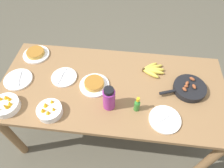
# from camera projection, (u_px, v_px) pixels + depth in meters

# --- Properties ---
(ground_plane) EXTENTS (14.00, 14.00, 0.00)m
(ground_plane) POSITION_uv_depth(u_px,v_px,m) (112.00, 127.00, 2.20)
(ground_plane) COLOR #565142
(dining_table) EXTENTS (1.83, 0.84, 0.75)m
(dining_table) POSITION_uv_depth(u_px,v_px,m) (112.00, 93.00, 1.69)
(dining_table) COLOR olive
(dining_table) RESTS_ON ground_plane
(banana_bunch) EXTENTS (0.20, 0.20, 0.04)m
(banana_bunch) POSITION_uv_depth(u_px,v_px,m) (152.00, 70.00, 1.70)
(banana_bunch) COLOR gold
(banana_bunch) RESTS_ON dining_table
(skillet) EXTENTS (0.37, 0.25, 0.08)m
(skillet) POSITION_uv_depth(u_px,v_px,m) (189.00, 88.00, 1.57)
(skillet) COLOR black
(skillet) RESTS_ON dining_table
(frittata_plate_center) EXTENTS (0.24, 0.24, 0.05)m
(frittata_plate_center) POSITION_uv_depth(u_px,v_px,m) (94.00, 84.00, 1.60)
(frittata_plate_center) COLOR white
(frittata_plate_center) RESTS_ON dining_table
(frittata_plate_side) EXTENTS (0.24, 0.24, 0.05)m
(frittata_plate_side) POSITION_uv_depth(u_px,v_px,m) (36.00, 54.00, 1.82)
(frittata_plate_side) COLOR white
(frittata_plate_side) RESTS_ON dining_table
(empty_plate_near_front) EXTENTS (0.23, 0.23, 0.02)m
(empty_plate_near_front) POSITION_uv_depth(u_px,v_px,m) (165.00, 119.00, 1.42)
(empty_plate_near_front) COLOR white
(empty_plate_near_front) RESTS_ON dining_table
(empty_plate_far_left) EXTENTS (0.21, 0.21, 0.02)m
(empty_plate_far_left) POSITION_uv_depth(u_px,v_px,m) (64.00, 77.00, 1.66)
(empty_plate_far_left) COLOR white
(empty_plate_far_left) RESTS_ON dining_table
(empty_plate_far_right) EXTENTS (0.23, 0.23, 0.02)m
(empty_plate_far_right) POSITION_uv_depth(u_px,v_px,m) (18.00, 79.00, 1.65)
(empty_plate_far_right) COLOR white
(empty_plate_far_right) RESTS_ON dining_table
(fruit_bowl_mango) EXTENTS (0.18, 0.18, 0.10)m
(fruit_bowl_mango) POSITION_uv_depth(u_px,v_px,m) (50.00, 110.00, 1.44)
(fruit_bowl_mango) COLOR white
(fruit_bowl_mango) RESTS_ON dining_table
(fruit_bowl_citrus) EXTENTS (0.20, 0.20, 0.11)m
(fruit_bowl_citrus) POSITION_uv_depth(u_px,v_px,m) (6.00, 105.00, 1.46)
(fruit_bowl_citrus) COLOR white
(fruit_bowl_citrus) RESTS_ON dining_table
(water_bottle) EXTENTS (0.09, 0.09, 0.21)m
(water_bottle) POSITION_uv_depth(u_px,v_px,m) (110.00, 98.00, 1.42)
(water_bottle) COLOR #992D89
(water_bottle) RESTS_ON dining_table
(hot_sauce_bottle) EXTENTS (0.04, 0.04, 0.14)m
(hot_sauce_bottle) POSITION_uv_depth(u_px,v_px,m) (137.00, 105.00, 1.43)
(hot_sauce_bottle) COLOR #337F2D
(hot_sauce_bottle) RESTS_ON dining_table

